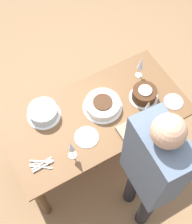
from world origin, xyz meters
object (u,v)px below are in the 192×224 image
(cake_back_decorated, at_px, (43,112))
(wine_glass_far, at_px, (148,106))
(cake_front_chocolate, at_px, (144,94))
(wine_glass_near, at_px, (141,64))
(wine_glass_extra, at_px, (71,147))
(cake_center_white, at_px, (103,105))
(person_cutting, at_px, (151,170))

(cake_back_decorated, height_order, wine_glass_far, wine_glass_far)
(cake_front_chocolate, relative_size, cake_back_decorated, 0.89)
(wine_glass_near, distance_m, wine_glass_extra, 0.93)
(wine_glass_extra, bearing_deg, cake_center_white, 32.34)
(wine_glass_near, distance_m, person_cutting, 0.98)
(wine_glass_far, distance_m, wine_glass_extra, 0.67)
(wine_glass_extra, relative_size, person_cutting, 0.14)
(person_cutting, bearing_deg, cake_back_decorated, 27.77)
(wine_glass_far, distance_m, person_cutting, 0.57)
(cake_back_decorated, bearing_deg, wine_glass_far, -29.66)
(cake_center_white, bearing_deg, cake_back_decorated, 160.01)
(cake_front_chocolate, xyz_separation_m, wine_glass_near, (0.09, 0.22, 0.11))
(wine_glass_near, xyz_separation_m, wine_glass_far, (-0.18, -0.37, -0.01))
(cake_front_chocolate, distance_m, wine_glass_extra, 0.78)
(cake_back_decorated, xyz_separation_m, wine_glass_far, (0.72, -0.41, 0.10))
(cake_back_decorated, height_order, wine_glass_extra, wine_glass_extra)
(wine_glass_extra, xyz_separation_m, person_cutting, (0.36, -0.45, 0.12))
(cake_center_white, relative_size, cake_back_decorated, 1.20)
(cake_front_chocolate, bearing_deg, cake_back_decorated, 162.40)
(cake_center_white, relative_size, person_cutting, 0.20)
(wine_glass_far, bearing_deg, person_cutting, -123.86)
(cake_back_decorated, xyz_separation_m, person_cutting, (0.40, -0.87, 0.22))
(wine_glass_extra, bearing_deg, wine_glass_far, 1.45)
(wine_glass_far, bearing_deg, wine_glass_extra, -178.55)
(cake_back_decorated, relative_size, wine_glass_far, 1.23)
(cake_center_white, bearing_deg, cake_front_chocolate, -14.36)
(wine_glass_near, xyz_separation_m, wine_glass_extra, (-0.85, -0.39, -0.01))
(wine_glass_far, xyz_separation_m, wine_glass_extra, (-0.67, -0.02, 0.00))
(cake_center_white, relative_size, wine_glass_extra, 1.45)
(person_cutting, bearing_deg, wine_glass_far, -30.87)
(cake_front_chocolate, bearing_deg, wine_glass_near, 66.78)
(wine_glass_near, height_order, person_cutting, person_cutting)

